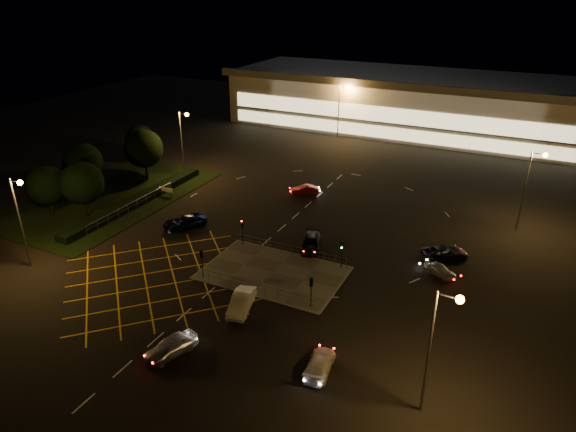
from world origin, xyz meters
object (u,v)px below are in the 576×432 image
at_px(car_far_dkgrey, 311,243).
at_px(car_right_silver, 440,270).
at_px(signal_se, 311,286).
at_px(car_queue_white, 241,302).
at_px(signal_sw, 202,258).
at_px(signal_ne, 342,249).
at_px(car_near_silver, 171,346).
at_px(car_circ_red, 305,190).
at_px(car_left_blue, 185,222).
at_px(car_approach_white, 320,364).
at_px(signal_nw, 242,227).
at_px(car_east_grey, 445,253).

height_order(car_far_dkgrey, car_right_silver, car_far_dkgrey).
height_order(signal_se, car_queue_white, signal_se).
bearing_deg(signal_sw, signal_ne, -146.35).
xyz_separation_m(car_near_silver, car_queue_white, (1.96, 7.86, 0.02)).
relative_size(signal_ne, car_circ_red, 0.83).
relative_size(car_left_blue, car_approach_white, 1.20).
relative_size(signal_nw, car_left_blue, 0.59).
height_order(signal_sw, car_circ_red, signal_sw).
bearing_deg(car_near_silver, car_left_blue, 142.03).
distance_m(signal_sw, car_queue_white, 7.19).
height_order(car_left_blue, car_right_silver, car_left_blue).
height_order(signal_nw, signal_ne, same).
bearing_deg(signal_nw, signal_se, -33.65).
relative_size(car_near_silver, car_east_grey, 0.89).
height_order(signal_ne, car_east_grey, signal_ne).
bearing_deg(car_approach_white, car_right_silver, -113.82).
bearing_deg(car_queue_white, signal_se, 13.12).
bearing_deg(signal_sw, car_circ_red, -89.91).
height_order(signal_nw, car_left_blue, signal_nw).
xyz_separation_m(car_left_blue, car_approach_white, (24.78, -16.30, -0.10)).
xyz_separation_m(signal_sw, car_approach_white, (15.99, -7.41, -1.72)).
relative_size(car_circ_red, car_east_grey, 0.74).
xyz_separation_m(car_circ_red, car_east_grey, (21.49, -10.42, 0.09)).
distance_m(signal_sw, car_far_dkgrey, 13.08).
xyz_separation_m(signal_se, car_near_silver, (-7.63, -10.87, -1.59)).
bearing_deg(signal_se, car_east_grey, -122.31).
distance_m(signal_ne, car_right_silver, 10.27).
relative_size(signal_sw, signal_se, 1.00).
xyz_separation_m(car_east_grey, car_approach_white, (-5.46, -22.35, -0.07)).
bearing_deg(car_near_silver, car_east_grey, 74.86).
relative_size(car_near_silver, car_circ_red, 1.20).
distance_m(car_east_grey, car_approach_white, 23.00).
bearing_deg(car_east_grey, car_right_silver, 147.21).
relative_size(car_circ_red, car_approach_white, 0.85).
distance_m(signal_nw, car_east_grey, 22.60).
height_order(car_near_silver, car_east_grey, car_near_silver).
height_order(signal_se, car_right_silver, signal_se).
relative_size(car_queue_white, car_right_silver, 1.33).
xyz_separation_m(car_right_silver, car_east_grey, (-0.16, 3.77, 0.10)).
bearing_deg(car_near_silver, signal_ne, 86.32).
xyz_separation_m(car_right_silver, car_circ_red, (-21.65, 14.19, 0.01)).
height_order(car_far_dkgrey, car_circ_red, car_far_dkgrey).
distance_m(signal_nw, car_queue_white, 12.78).
xyz_separation_m(signal_nw, car_near_silver, (4.37, -18.85, -1.59)).
bearing_deg(car_queue_white, signal_sw, 139.78).
relative_size(car_left_blue, car_right_silver, 1.48).
xyz_separation_m(car_near_silver, car_circ_red, (-4.41, 36.23, -0.15)).
relative_size(car_queue_white, car_east_grey, 0.94).
distance_m(signal_nw, car_right_silver, 21.91).
relative_size(signal_sw, car_right_silver, 0.87).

